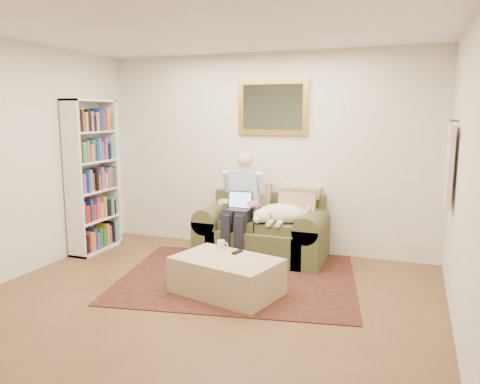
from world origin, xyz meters
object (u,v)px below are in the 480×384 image
Objects in this scene: sleeping_dog at (283,214)px; bookshelf at (92,176)px; sofa at (262,236)px; laptop at (239,205)px; seated_man at (240,207)px; coffee_mug at (221,245)px; ottoman at (227,276)px.

sleeping_dog is 0.33× the size of bookshelf.
sofa is 0.53m from laptop.
sleeping_dog is at bearing 7.13° from seated_man.
sleeping_dog is at bearing 8.68° from bookshelf.
sofa is at bearing 31.45° from seated_man.
sleeping_dog reaches higher than coffee_mug.
bookshelf is at bearing -168.19° from sofa.
sofa is 1.19× the size of seated_man.
sleeping_dog is at bearing 78.38° from ottoman.
ottoman is at bearing -57.09° from coffee_mug.
sofa reaches higher than sleeping_dog.
sleeping_dog is at bearing -15.74° from sofa.
sofa is 2.43× the size of sleeping_dog.
laptop is at bearing 104.29° from ottoman.
seated_man reaches higher than laptop.
ottoman is 0.39m from coffee_mug.
ottoman is at bearing -88.36° from sofa.
bookshelf reaches higher than seated_man.
seated_man is 0.93m from coffee_mug.
sofa reaches higher than coffee_mug.
ottoman is 10.38× the size of coffee_mug.
bookshelf is at bearing 159.60° from ottoman.
ottoman is at bearing -76.45° from seated_man.
laptop reaches higher than sofa.
laptop reaches higher than ottoman.
ottoman is at bearing -101.62° from sleeping_dog.
seated_man is at bearing 90.00° from laptop.
sofa is 15.97× the size of coffee_mug.
bookshelf is (-2.24, 0.83, 0.81)m from ottoman.
ottoman is (-0.25, -1.21, -0.42)m from sleeping_dog.
coffee_mug is (0.11, -0.83, -0.28)m from laptop.
seated_man is 2.02m from bookshelf.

